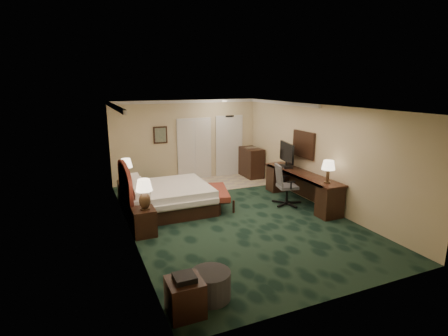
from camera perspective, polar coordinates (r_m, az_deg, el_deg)
name	(u,v)px	position (r m, az deg, el deg)	size (l,w,h in m)	color
floor	(233,216)	(8.81, 1.49, -7.85)	(5.00, 7.50, 0.00)	black
ceiling	(234,107)	(8.21, 1.61, 9.95)	(5.00, 7.50, 0.00)	silver
wall_back	(187,141)	(11.86, -6.10, 4.47)	(5.00, 0.00, 2.70)	#CFBD8B
wall_front	(342,217)	(5.39, 18.67, -7.55)	(5.00, 0.00, 2.70)	#CFBD8B
wall_left	(127,174)	(7.73, -15.53, -0.94)	(0.00, 7.50, 2.70)	#CFBD8B
wall_right	(318,155)	(9.71, 15.07, 2.02)	(0.00, 7.50, 2.70)	#CFBD8B
crown_molding	(234,109)	(8.22, 1.61, 9.60)	(5.00, 7.50, 0.10)	silver
tile_patch	(221,182)	(11.67, -0.46, -2.37)	(3.20, 1.70, 0.01)	#B09E8F
headboard	(125,190)	(8.87, -15.80, -3.46)	(0.12, 2.00, 1.40)	#521B14
entry_door	(229,146)	(12.42, 0.83, 3.56)	(1.02, 0.06, 2.18)	silver
closet_doors	(194,149)	(11.95, -4.86, 3.10)	(1.20, 0.06, 2.10)	silver
wall_art	(160,135)	(11.55, -10.35, 5.33)	(0.45, 0.06, 0.55)	#445F4F
wall_mirror	(304,145)	(10.12, 12.87, 3.76)	(0.05, 0.95, 0.75)	white
bed	(168,198)	(9.23, -9.06, -4.84)	(2.08, 1.92, 0.66)	silver
nightstand_near	(144,222)	(7.88, -12.93, -8.55)	(0.48, 0.55, 0.60)	black
nightstand_far	(127,191)	(10.20, -15.60, -3.67)	(0.45, 0.51, 0.56)	black
lamp_near	(144,194)	(7.64, -12.86, -4.23)	(0.36, 0.36, 0.67)	black
lamp_far	(126,170)	(10.05, -15.65, -0.35)	(0.35, 0.35, 0.66)	black
bed_bench	(218,198)	(9.40, -1.01, -4.91)	(0.48, 1.40, 0.47)	maroon
ottoman	(211,285)	(5.65, -2.19, -18.55)	(0.62, 0.62, 0.44)	#303031
side_table	(185,297)	(5.33, -6.37, -20.22)	(0.50, 0.50, 0.54)	black
desk	(301,188)	(9.91, 12.43, -3.15)	(0.63, 2.91, 0.84)	black
tv	(287,155)	(10.31, 10.19, 2.10)	(0.08, 0.93, 0.73)	black
desk_lamp	(328,172)	(8.93, 16.62, -0.55)	(0.33, 0.33, 0.57)	black
desk_chair	(287,185)	(9.60, 10.31, -2.68)	(0.66, 0.62, 1.13)	#4E4F54
minibar	(251,162)	(12.34, 4.47, 0.92)	(0.54, 0.98, 1.03)	black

